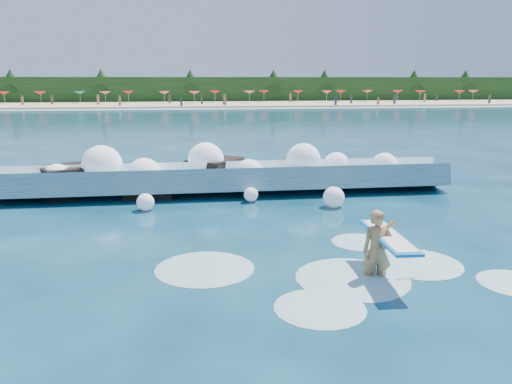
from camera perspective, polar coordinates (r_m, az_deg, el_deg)
ground at (r=13.51m, az=-5.15°, el=-7.03°), size 200.00×200.00×0.00m
beach at (r=90.81m, az=-7.81°, el=9.89°), size 140.00×20.00×0.40m
wet_band at (r=79.83m, az=-7.75°, el=9.40°), size 140.00×5.00×0.08m
treeline at (r=100.72m, az=-7.90°, el=11.47°), size 140.00×4.00×5.00m
breaking_wave at (r=20.65m, az=-3.42°, el=1.53°), size 18.22×2.83×1.57m
rock_cluster at (r=21.16m, az=-13.00°, el=1.28°), size 8.58×3.33×1.48m
surfer_with_board at (r=12.04m, az=13.95°, el=-6.23°), size 1.05×3.06×1.96m
wave_spray at (r=20.50m, az=-5.21°, el=2.79°), size 14.61×4.87×2.03m
surf_foam at (r=12.33m, az=9.31°, el=-9.14°), size 9.10×5.74×0.14m
beach_umbrellas at (r=92.45m, az=-7.83°, el=11.21°), size 111.31×6.79×0.50m
beachgoers at (r=88.87m, az=-0.74°, el=10.52°), size 100.63×13.59×1.93m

